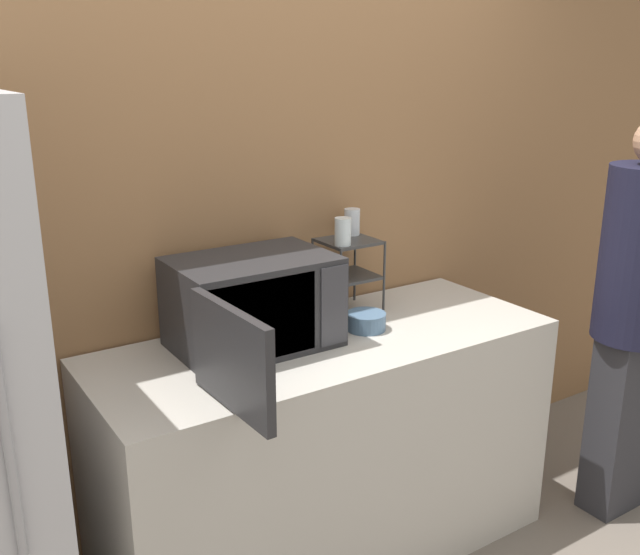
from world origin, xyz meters
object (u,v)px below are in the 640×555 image
Objects in this scene: dish_rack at (348,261)px; bowl at (366,321)px; microwave at (252,305)px; person at (636,302)px; glass_back_right at (352,222)px; glass_front_left at (343,232)px.

bowl is (-0.06, -0.20, -0.18)m from dish_rack.
microwave is 0.47m from bowl.
dish_rack is 0.18× the size of person.
person is (1.05, -0.44, 0.01)m from bowl.
glass_back_right is at bearing 65.61° from bowl.
glass_front_left is 1.00× the size of glass_back_right.
bowl is at bearing -9.20° from microwave.
dish_rack is at bearing 14.71° from microwave.
microwave is at bearing -160.78° from glass_back_right.
dish_rack is at bearing 39.87° from glass_front_left.
dish_rack is 0.17m from glass_back_right.
glass_front_left is (0.44, 0.08, 0.19)m from microwave.
person is at bearing -29.04° from glass_front_left.
person reaches higher than bowl.
microwave is 2.72× the size of dish_rack.
microwave reaches higher than bowl.
bowl is 0.09× the size of person.
person is at bearing -32.98° from dish_rack.
microwave is at bearing 161.21° from person.
glass_back_right is at bearing 43.05° from glass_front_left.
glass_front_left is at bearing 9.98° from microwave.
glass_back_right is 0.06× the size of person.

